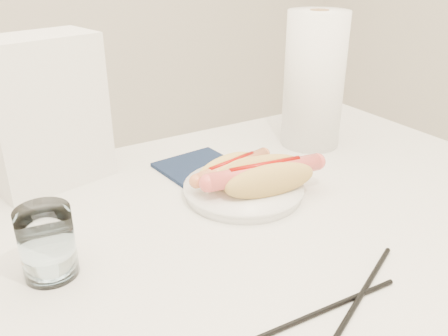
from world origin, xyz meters
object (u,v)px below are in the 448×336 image
hotdog_left (232,170)px  napkin_box (44,113)px  paper_towel_roll (314,81)px  table (225,272)px  water_glass (47,243)px  hotdog_right (265,177)px  plate (243,191)px

hotdog_left → napkin_box: size_ratio=0.63×
paper_towel_roll → table: bearing=-147.6°
water_glass → table: bearing=-10.9°
water_glass → hotdog_left: bearing=13.7°
hotdog_right → water_glass: bearing=-168.9°
napkin_box → paper_towel_roll: paper_towel_roll is taller
hotdog_right → napkin_box: bearing=145.5°
table → hotdog_left: 0.18m
water_glass → paper_towel_roll: bearing=16.8°
plate → napkin_box: size_ratio=0.76×
plate → napkin_box: 0.36m
hotdog_right → napkin_box: 0.38m
table → hotdog_right: hotdog_right is taller
table → napkin_box: size_ratio=4.77×
hotdog_left → paper_towel_roll: 0.29m
napkin_box → paper_towel_roll: bearing=-24.0°
water_glass → paper_towel_roll: 0.60m
hotdog_right → water_glass: (-0.34, -0.02, 0.01)m
hotdog_right → paper_towel_roll: (0.22, 0.15, 0.09)m
paper_towel_roll → hotdog_left: bearing=-159.5°
plate → hotdog_left: 0.04m
hotdog_left → plate: bearing=-91.3°
hotdog_left → table: bearing=-138.1°
paper_towel_roll → plate: bearing=-153.7°
plate → hotdog_left: (-0.01, 0.03, 0.03)m
hotdog_left → napkin_box: napkin_box is taller
table → hotdog_left: (0.09, 0.12, 0.10)m
hotdog_right → paper_towel_roll: size_ratio=0.74×
hotdog_left → paper_towel_roll: (0.25, 0.09, 0.10)m
plate → hotdog_left: hotdog_left is taller
paper_towel_roll → napkin_box: bearing=168.9°
plate → paper_towel_roll: paper_towel_roll is taller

